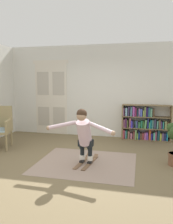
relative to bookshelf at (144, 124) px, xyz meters
The scene contains 7 objects.
ground_plane 2.85m from the bookshelf, 121.46° to the right, with size 7.20×7.20×0.00m, color brown.
back_wall 1.76m from the bookshelf, behind, with size 6.00×0.10×2.90m, color silver.
double_door 3.13m from the bookshelf, behind, with size 1.22×0.05×2.45m.
rug 2.66m from the bookshelf, 118.25° to the right, with size 2.09×1.79×0.01m, color gray.
bookshelf is the anchor object (origin of this frame).
skis_pair 2.63m from the bookshelf, 118.51° to the right, with size 0.38×0.92×0.07m.
person_skier 2.76m from the bookshelf, 117.20° to the right, with size 1.46×0.66×1.14m.
Camera 1 is at (1.31, -4.43, 1.76)m, focal length 35.77 mm.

